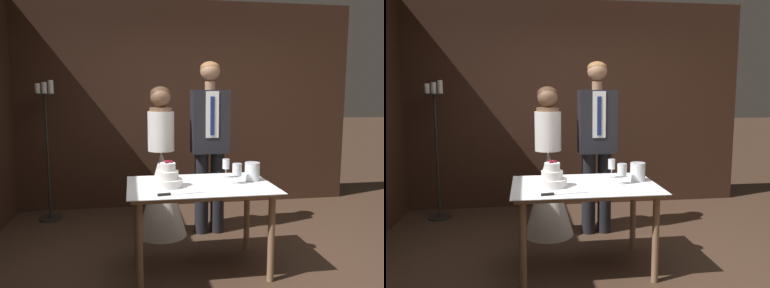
% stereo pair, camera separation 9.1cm
% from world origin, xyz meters
% --- Properties ---
extents(ground_plane, '(40.00, 40.00, 0.00)m').
position_xyz_m(ground_plane, '(0.00, 0.00, 0.00)').
color(ground_plane, '#422D21').
extents(wall_back, '(4.65, 0.12, 2.76)m').
position_xyz_m(wall_back, '(0.00, 2.30, 1.38)').
color(wall_back, '#382116').
rests_on(wall_back, ground_plane).
extents(cake_table, '(1.24, 0.83, 0.76)m').
position_xyz_m(cake_table, '(-0.16, 0.30, 0.66)').
color(cake_table, '#8E6B4C').
rests_on(cake_table, ground_plane).
extents(tiered_cake, '(0.25, 0.25, 0.22)m').
position_xyz_m(tiered_cake, '(-0.44, 0.26, 0.83)').
color(tiered_cake, white).
rests_on(tiered_cake, cake_table).
extents(cake_knife, '(0.39, 0.08, 0.02)m').
position_xyz_m(cake_knife, '(-0.43, -0.01, 0.76)').
color(cake_knife, silver).
rests_on(cake_knife, cake_table).
extents(wine_glass_near, '(0.08, 0.08, 0.18)m').
position_xyz_m(wine_glass_near, '(0.16, 0.28, 0.87)').
color(wine_glass_near, silver).
rests_on(wine_glass_near, cake_table).
extents(wine_glass_middle, '(0.06, 0.06, 0.18)m').
position_xyz_m(wine_glass_middle, '(0.12, 0.52, 0.88)').
color(wine_glass_middle, silver).
rests_on(wine_glass_middle, cake_table).
extents(hurricane_candle, '(0.14, 0.14, 0.16)m').
position_xyz_m(hurricane_candle, '(0.33, 0.37, 0.83)').
color(hurricane_candle, silver).
rests_on(hurricane_candle, cake_table).
extents(bride, '(0.54, 0.54, 1.61)m').
position_xyz_m(bride, '(-0.43, 1.14, 0.60)').
color(bride, white).
rests_on(bride, ground_plane).
extents(groom, '(0.39, 0.25, 1.87)m').
position_xyz_m(groom, '(0.10, 1.14, 1.04)').
color(groom, black).
rests_on(groom, ground_plane).
extents(candle_stand, '(0.28, 0.28, 1.69)m').
position_xyz_m(candle_stand, '(-1.74, 1.88, 0.87)').
color(candle_stand, black).
rests_on(candle_stand, ground_plane).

